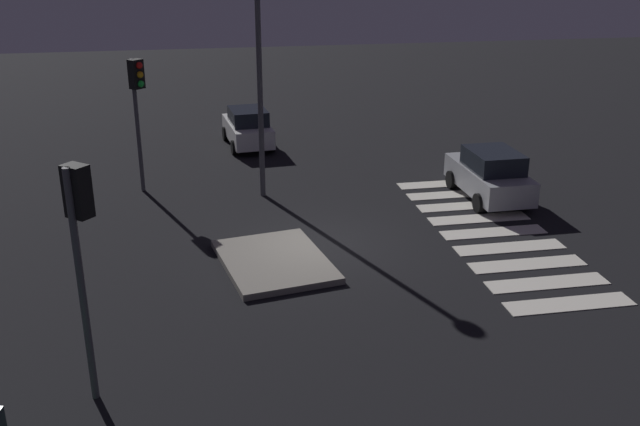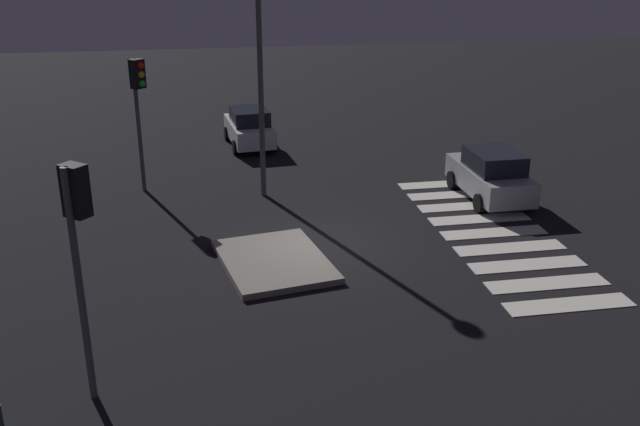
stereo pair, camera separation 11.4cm
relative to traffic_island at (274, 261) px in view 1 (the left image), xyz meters
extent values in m
plane|color=black|center=(1.05, -1.45, -0.09)|extent=(80.00, 80.00, 0.00)
cube|color=gray|center=(0.00, 0.00, 0.00)|extent=(4.01, 3.28, 0.18)
cube|color=#9EA0A5|center=(4.00, -7.78, 0.59)|extent=(3.95, 1.76, 0.80)
cube|color=black|center=(3.76, -7.79, 1.31)|extent=(2.04, 1.57, 0.65)
cylinder|color=black|center=(5.20, -6.94, 0.23)|extent=(0.64, 0.24, 0.63)
cylinder|color=black|center=(5.23, -8.59, 0.23)|extent=(0.64, 0.24, 0.63)
cylinder|color=black|center=(2.77, -6.98, 0.23)|extent=(0.64, 0.24, 0.63)
cylinder|color=black|center=(2.80, -8.63, 0.23)|extent=(0.64, 0.24, 0.63)
sphere|color=#F2EABF|center=(5.91, -7.28, 0.59)|extent=(0.21, 0.21, 0.21)
sphere|color=#F2EABF|center=(5.93, -8.21, 0.59)|extent=(0.21, 0.21, 0.21)
cube|color=silver|center=(12.02, -0.34, 0.55)|extent=(3.84, 1.94, 0.76)
cube|color=black|center=(11.80, -0.36, 1.24)|extent=(2.03, 1.62, 0.61)
cylinder|color=black|center=(13.09, 0.55, 0.21)|extent=(0.61, 0.27, 0.60)
cylinder|color=black|center=(13.24, -1.00, 0.21)|extent=(0.61, 0.27, 0.60)
cylinder|color=black|center=(10.80, 0.33, 0.21)|extent=(0.61, 0.27, 0.60)
cylinder|color=black|center=(10.95, -1.23, 0.21)|extent=(0.61, 0.27, 0.60)
sphere|color=#F2EABF|center=(13.79, 0.27, 0.55)|extent=(0.20, 0.20, 0.20)
sphere|color=#F2EABF|center=(13.87, -0.60, 0.55)|extent=(0.20, 0.20, 0.20)
cylinder|color=#47474C|center=(6.87, 3.79, 2.20)|extent=(0.14, 0.14, 4.58)
cube|color=black|center=(6.74, 3.66, 4.01)|extent=(0.53, 0.54, 0.96)
sphere|color=red|center=(6.59, 3.53, 4.31)|extent=(0.22, 0.22, 0.22)
sphere|color=orange|center=(6.59, 3.53, 4.01)|extent=(0.22, 0.22, 0.22)
sphere|color=green|center=(6.59, 3.53, 3.71)|extent=(0.22, 0.22, 0.22)
cylinder|color=#47474C|center=(-5.38, 4.14, 2.24)|extent=(0.14, 0.14, 4.65)
cube|color=black|center=(-5.24, 4.02, 4.08)|extent=(0.53, 0.54, 0.96)
sphere|color=red|center=(-5.09, 3.89, 4.38)|extent=(0.22, 0.22, 0.22)
sphere|color=orange|center=(-5.09, 3.89, 4.08)|extent=(0.22, 0.22, 0.22)
sphere|color=green|center=(-5.09, 3.89, 3.78)|extent=(0.22, 0.22, 0.22)
cylinder|color=#47474C|center=(5.65, -0.29, 3.70)|extent=(0.18, 0.18, 7.57)
cube|color=silver|center=(-3.55, -6.76, -0.08)|extent=(0.70, 3.20, 0.02)
cube|color=silver|center=(-2.40, -6.76, -0.08)|extent=(0.70, 3.20, 0.02)
cube|color=silver|center=(-1.25, -6.76, -0.08)|extent=(0.70, 3.20, 0.02)
cube|color=silver|center=(-0.10, -6.76, -0.08)|extent=(0.70, 3.20, 0.02)
cube|color=silver|center=(1.05, -6.76, -0.08)|extent=(0.70, 3.20, 0.02)
cube|color=silver|center=(2.20, -6.76, -0.08)|extent=(0.70, 3.20, 0.02)
cube|color=silver|center=(3.35, -6.76, -0.08)|extent=(0.70, 3.20, 0.02)
cube|color=silver|center=(4.50, -6.76, -0.08)|extent=(0.70, 3.20, 0.02)
cube|color=silver|center=(5.65, -6.76, -0.08)|extent=(0.70, 3.20, 0.02)
camera|label=1|loc=(-17.72, 1.98, 8.26)|focal=40.47mm
camera|label=2|loc=(-17.74, 1.86, 8.26)|focal=40.47mm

